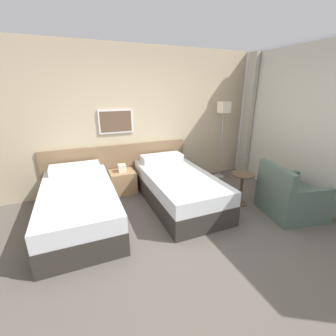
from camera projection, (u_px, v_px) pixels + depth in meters
ground_plane at (191, 244)px, 2.96m from camera, size 16.00×16.00×0.00m
wall_headboard at (139, 123)px, 4.44m from camera, size 10.00×0.10×2.70m
bed_near_door at (79, 205)px, 3.38m from camera, size 1.03×2.05×0.68m
bed_near_window at (178, 187)px, 3.97m from camera, size 1.03×2.05×0.68m
nightstand at (123, 182)px, 4.36m from camera, size 0.47×0.42×0.58m
floor_lamp at (223, 117)px, 4.77m from camera, size 0.24×0.24×1.68m
side_table at (242, 183)px, 3.86m from camera, size 0.38×0.38×0.57m
armchair at (290, 199)px, 3.59m from camera, size 0.96×0.96×0.84m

